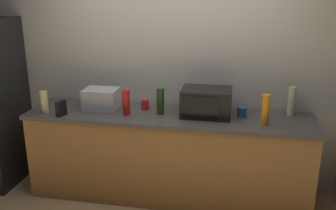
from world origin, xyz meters
TOP-DOWN VIEW (x-y plane):
  - back_wall at (0.00, 0.81)m, footprint 6.40×0.10m
  - counter_run at (0.00, 0.40)m, footprint 2.84×0.64m
  - microwave at (0.37, 0.45)m, footprint 0.48×0.35m
  - toaster_oven at (-0.71, 0.46)m, footprint 0.34×0.26m
  - cordless_phone at (-1.02, 0.18)m, footprint 0.08×0.12m
  - bottle_vinegar at (-1.22, 0.22)m, footprint 0.07×0.07m
  - bottle_wine at (-0.08, 0.41)m, footprint 0.07×0.07m
  - bottle_dish_soap at (0.92, 0.30)m, footprint 0.07×0.07m
  - bottle_hand_soap at (1.19, 0.63)m, footprint 0.07×0.07m
  - bottle_hot_sauce at (-0.40, 0.33)m, footprint 0.07×0.07m
  - mug_blue at (0.72, 0.47)m, footprint 0.09×0.09m
  - mug_red at (-0.26, 0.52)m, footprint 0.08×0.08m

SIDE VIEW (x-z plane):
  - counter_run at x=0.00m, z-range 0.00..0.90m
  - mug_blue at x=0.72m, z-range 0.90..1.00m
  - mug_red at x=-0.26m, z-range 0.90..1.00m
  - cordless_phone at x=-1.02m, z-range 0.90..1.05m
  - toaster_oven at x=-0.71m, z-range 0.90..1.11m
  - bottle_vinegar at x=-1.22m, z-range 0.90..1.12m
  - bottle_hot_sauce at x=-0.40m, z-range 0.90..1.15m
  - bottle_wine at x=-0.08m, z-range 0.90..1.16m
  - microwave at x=0.37m, z-range 0.90..1.17m
  - bottle_hand_soap at x=1.19m, z-range 0.90..1.18m
  - bottle_dish_soap at x=0.92m, z-range 0.90..1.18m
  - back_wall at x=0.00m, z-range 0.00..2.70m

